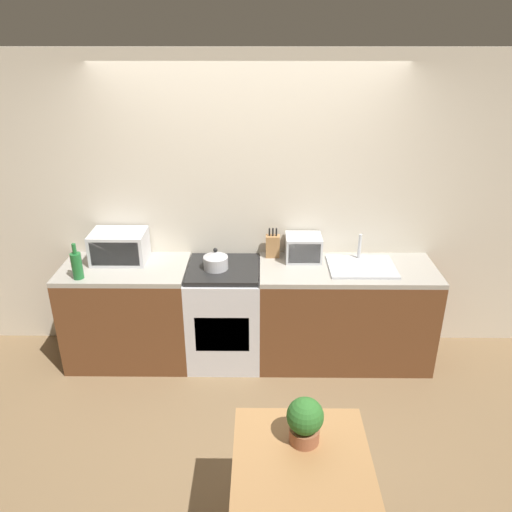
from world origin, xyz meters
TOP-DOWN VIEW (x-y plane):
  - ground_plane at (0.00, 0.00)m, footprint 16.00×16.00m
  - wall_back at (0.00, 1.10)m, footprint 10.00×0.06m
  - counter_left_run at (-1.05, 0.76)m, footprint 1.06×0.62m
  - counter_right_run at (0.84, 0.76)m, footprint 1.48×0.62m
  - stove_range at (-0.21, 0.76)m, footprint 0.62×0.62m
  - kettle at (-0.27, 0.74)m, footprint 0.20×0.20m
  - microwave at (-1.10, 0.88)m, footprint 0.46×0.32m
  - bottle at (-1.36, 0.55)m, footprint 0.09×0.09m
  - knife_block at (0.21, 0.98)m, footprint 0.12×0.08m
  - toaster_oven at (0.47, 0.92)m, footprint 0.30×0.25m
  - sink_basin at (0.95, 0.76)m, footprint 0.55×0.43m
  - dining_table at (0.32, -1.11)m, footprint 0.71×0.72m
  - potted_plant at (0.34, -1.00)m, footprint 0.20×0.20m

SIDE VIEW (x-z plane):
  - ground_plane at x=0.00m, z-range 0.00..0.00m
  - stove_range at x=-0.21m, z-range 0.00..0.90m
  - counter_right_run at x=0.84m, z-range 0.00..0.90m
  - counter_left_run at x=-1.05m, z-range 0.00..0.90m
  - dining_table at x=0.32m, z-range 0.25..0.98m
  - potted_plant at x=0.34m, z-range 0.74..1.00m
  - sink_basin at x=0.95m, z-range 0.79..1.03m
  - kettle at x=-0.27m, z-range 0.88..1.07m
  - knife_block at x=0.21m, z-range 0.87..1.13m
  - toaster_oven at x=0.47m, z-range 0.90..1.12m
  - bottle at x=-1.36m, z-range 0.87..1.17m
  - microwave at x=-1.10m, z-range 0.90..1.16m
  - wall_back at x=0.00m, z-range 0.00..2.60m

